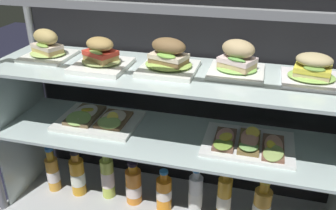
% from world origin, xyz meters
% --- Properties ---
extents(case_base_deck, '(1.43, 0.42, 0.04)m').
position_xyz_m(case_base_deck, '(0.00, 0.00, 0.02)').
color(case_base_deck, '#B9BBBC').
rests_on(case_base_deck, ground).
extents(case_frame, '(1.43, 0.42, 0.96)m').
position_xyz_m(case_frame, '(0.00, 0.13, 0.52)').
color(case_frame, gray).
rests_on(case_frame, ground).
extents(riser_lower_tier, '(1.37, 0.36, 0.35)m').
position_xyz_m(riser_lower_tier, '(0.00, 0.00, 0.22)').
color(riser_lower_tier, silver).
rests_on(riser_lower_tier, case_base_deck).
extents(shelf_lower_glass, '(1.39, 0.38, 0.01)m').
position_xyz_m(shelf_lower_glass, '(0.00, 0.00, 0.40)').
color(shelf_lower_glass, silver).
rests_on(shelf_lower_glass, riser_lower_tier).
extents(riser_upper_tier, '(1.37, 0.36, 0.26)m').
position_xyz_m(riser_upper_tier, '(0.00, 0.00, 0.54)').
color(riser_upper_tier, silver).
rests_on(riser_upper_tier, shelf_lower_glass).
extents(shelf_upper_glass, '(1.39, 0.38, 0.01)m').
position_xyz_m(shelf_upper_glass, '(0.00, 0.00, 0.67)').
color(shelf_upper_glass, silver).
rests_on(shelf_upper_glass, riser_upper_tier).
extents(plated_roll_sandwich_far_left, '(0.19, 0.19, 0.12)m').
position_xyz_m(plated_roll_sandwich_far_left, '(-0.51, 0.02, 0.72)').
color(plated_roll_sandwich_far_left, white).
rests_on(plated_roll_sandwich_far_left, shelf_upper_glass).
extents(plated_roll_sandwich_mid_left, '(0.20, 0.20, 0.12)m').
position_xyz_m(plated_roll_sandwich_mid_left, '(-0.25, -0.03, 0.72)').
color(plated_roll_sandwich_mid_left, white).
rests_on(plated_roll_sandwich_mid_left, shelf_upper_glass).
extents(plated_roll_sandwich_right_of_center, '(0.20, 0.20, 0.12)m').
position_xyz_m(plated_roll_sandwich_right_of_center, '(-0.00, 0.01, 0.72)').
color(plated_roll_sandwich_right_of_center, white).
rests_on(plated_roll_sandwich_right_of_center, shelf_upper_glass).
extents(plated_roll_sandwich_near_right_corner, '(0.19, 0.19, 0.13)m').
position_xyz_m(plated_roll_sandwich_near_right_corner, '(0.24, 0.04, 0.73)').
color(plated_roll_sandwich_near_right_corner, white).
rests_on(plated_roll_sandwich_near_right_corner, shelf_upper_glass).
extents(plated_roll_sandwich_far_right, '(0.19, 0.19, 0.10)m').
position_xyz_m(plated_roll_sandwich_far_right, '(0.50, 0.03, 0.72)').
color(plated_roll_sandwich_far_right, white).
rests_on(plated_roll_sandwich_far_right, shelf_upper_glass).
extents(open_sandwich_tray_far_right, '(0.34, 0.25, 0.06)m').
position_xyz_m(open_sandwich_tray_far_right, '(-0.32, 0.02, 0.42)').
color(open_sandwich_tray_far_right, white).
rests_on(open_sandwich_tray_far_right, shelf_lower_glass).
extents(open_sandwich_tray_mid_left, '(0.34, 0.25, 0.06)m').
position_xyz_m(open_sandwich_tray_mid_left, '(0.32, -0.00, 0.42)').
color(open_sandwich_tray_mid_left, white).
rests_on(open_sandwich_tray_mid_left, shelf_lower_glass).
extents(juice_bottle_front_right_end, '(0.06, 0.06, 0.23)m').
position_xyz_m(juice_bottle_front_right_end, '(-0.55, -0.02, 0.13)').
color(juice_bottle_front_right_end, gold).
rests_on(juice_bottle_front_right_end, case_base_deck).
extents(juice_bottle_front_second, '(0.07, 0.07, 0.23)m').
position_xyz_m(juice_bottle_front_second, '(-0.42, -0.02, 0.13)').
color(juice_bottle_front_second, gold).
rests_on(juice_bottle_front_second, case_base_deck).
extents(juice_bottle_front_fourth, '(0.06, 0.06, 0.25)m').
position_xyz_m(juice_bottle_front_fourth, '(-0.28, 0.00, 0.14)').
color(juice_bottle_front_fourth, '#BDD250').
rests_on(juice_bottle_front_fourth, case_base_deck).
extents(juice_bottle_near_post, '(0.07, 0.07, 0.21)m').
position_xyz_m(juice_bottle_near_post, '(-0.16, -0.01, 0.12)').
color(juice_bottle_near_post, orange).
rests_on(juice_bottle_near_post, case_base_deck).
extents(juice_bottle_back_right, '(0.07, 0.07, 0.20)m').
position_xyz_m(juice_bottle_back_right, '(-0.01, -0.02, 0.12)').
color(juice_bottle_back_right, orange).
rests_on(juice_bottle_back_right, case_base_deck).
extents(juice_bottle_back_left, '(0.06, 0.06, 0.22)m').
position_xyz_m(juice_bottle_back_left, '(0.12, 0.01, 0.12)').
color(juice_bottle_back_left, white).
rests_on(juice_bottle_back_left, case_base_deck).
extents(juice_bottle_tucked_behind, '(0.06, 0.06, 0.24)m').
position_xyz_m(juice_bottle_tucked_behind, '(0.24, -0.00, 0.14)').
color(juice_bottle_tucked_behind, gold).
rests_on(juice_bottle_tucked_behind, case_base_deck).
extents(juice_bottle_front_middle, '(0.07, 0.07, 0.24)m').
position_xyz_m(juice_bottle_front_middle, '(0.40, -0.03, 0.14)').
color(juice_bottle_front_middle, gold).
rests_on(juice_bottle_front_middle, case_base_deck).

